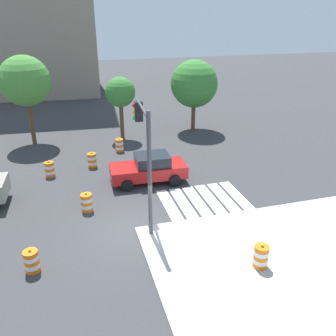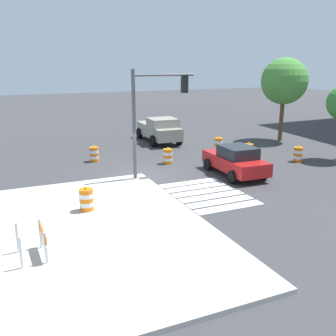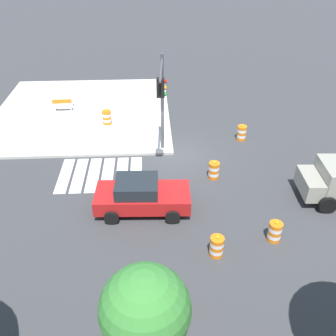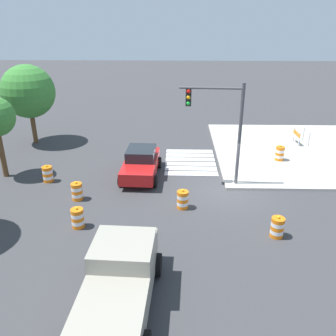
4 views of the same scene
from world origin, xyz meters
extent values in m
plane|color=#38383A|center=(0.00, 0.00, 0.00)|extent=(120.00, 120.00, 0.00)
cube|color=#BCB7AD|center=(6.00, -6.00, 0.07)|extent=(12.00, 12.00, 0.15)
cube|color=silver|center=(2.12, 1.80, 0.01)|extent=(0.60, 3.20, 0.02)
cube|color=silver|center=(2.88, 1.80, 0.01)|extent=(0.60, 3.20, 0.02)
cube|color=silver|center=(3.62, 1.80, 0.01)|extent=(0.60, 3.20, 0.02)
cube|color=silver|center=(4.38, 1.80, 0.01)|extent=(0.60, 3.20, 0.02)
cube|color=silver|center=(5.12, 1.80, 0.01)|extent=(0.60, 3.20, 0.02)
cube|color=silver|center=(5.88, 1.80, 0.01)|extent=(0.60, 3.20, 0.02)
cube|color=red|center=(1.73, 4.76, 0.68)|extent=(4.37, 2.01, 0.70)
cube|color=#1E2328|center=(1.97, 4.75, 1.33)|extent=(1.96, 1.67, 0.60)
cylinder|color=black|center=(0.34, 3.87, 0.33)|extent=(0.67, 0.27, 0.66)
cylinder|color=black|center=(0.41, 5.76, 0.33)|extent=(0.67, 0.27, 0.66)
cylinder|color=black|center=(3.04, 3.76, 0.33)|extent=(0.67, 0.27, 0.66)
cylinder|color=black|center=(3.11, 5.66, 0.33)|extent=(0.67, 0.27, 0.66)
cube|color=gray|center=(-9.64, 4.50, 0.87)|extent=(2.59, 2.11, 0.90)
cube|color=gray|center=(-7.55, 4.41, 1.17)|extent=(1.99, 2.09, 1.50)
cube|color=gray|center=(-6.45, 4.36, 0.87)|extent=(1.49, 1.96, 0.90)
cylinder|color=black|center=(-6.70, 5.39, 0.42)|extent=(0.85, 0.34, 0.84)
cylinder|color=black|center=(-6.79, 3.35, 0.42)|extent=(0.85, 0.34, 0.84)
cylinder|color=orange|center=(0.87, 9.97, 0.09)|extent=(0.56, 0.56, 0.18)
cylinder|color=white|center=(0.87, 9.97, 0.27)|extent=(0.56, 0.56, 0.18)
cylinder|color=orange|center=(0.87, 9.97, 0.45)|extent=(0.56, 0.56, 0.18)
cylinder|color=white|center=(0.87, 9.97, 0.63)|extent=(0.56, 0.56, 0.18)
cylinder|color=orange|center=(0.87, 9.97, 0.81)|extent=(0.56, 0.56, 0.18)
sphere|color=yellow|center=(0.87, 9.97, 0.96)|extent=(0.12, 0.12, 0.12)
cylinder|color=orange|center=(-1.94, 2.37, 0.09)|extent=(0.56, 0.56, 0.18)
cylinder|color=white|center=(-1.94, 2.37, 0.27)|extent=(0.56, 0.56, 0.18)
cylinder|color=orange|center=(-1.94, 2.37, 0.45)|extent=(0.56, 0.56, 0.18)
cylinder|color=white|center=(-1.94, 2.37, 0.63)|extent=(0.56, 0.56, 0.18)
cylinder|color=orange|center=(-1.94, 2.37, 0.81)|extent=(0.56, 0.56, 0.18)
sphere|color=yellow|center=(-1.94, 2.37, 0.96)|extent=(0.12, 0.12, 0.12)
cylinder|color=orange|center=(-4.27, -1.60, 0.09)|extent=(0.56, 0.56, 0.18)
cylinder|color=white|center=(-4.27, -1.60, 0.27)|extent=(0.56, 0.56, 0.18)
cylinder|color=orange|center=(-4.27, -1.60, 0.45)|extent=(0.56, 0.56, 0.18)
cylinder|color=white|center=(-4.27, -1.60, 0.63)|extent=(0.56, 0.56, 0.18)
cylinder|color=orange|center=(-4.27, -1.60, 0.81)|extent=(0.56, 0.56, 0.18)
sphere|color=yellow|center=(-4.27, -1.60, 0.96)|extent=(0.12, 0.12, 0.12)
cylinder|color=orange|center=(-1.21, 7.75, 0.09)|extent=(0.56, 0.56, 0.18)
cylinder|color=white|center=(-1.21, 7.75, 0.27)|extent=(0.56, 0.56, 0.18)
cylinder|color=orange|center=(-1.21, 7.75, 0.45)|extent=(0.56, 0.56, 0.18)
cylinder|color=white|center=(-1.21, 7.75, 0.63)|extent=(0.56, 0.56, 0.18)
cylinder|color=orange|center=(-1.21, 7.75, 0.81)|extent=(0.56, 0.56, 0.18)
sphere|color=yellow|center=(-1.21, 7.75, 0.96)|extent=(0.12, 0.12, 0.12)
cylinder|color=orange|center=(-3.76, 7.04, 0.09)|extent=(0.56, 0.56, 0.18)
cylinder|color=white|center=(-3.76, 7.04, 0.27)|extent=(0.56, 0.56, 0.18)
cylinder|color=orange|center=(-3.76, 7.04, 0.45)|extent=(0.56, 0.56, 0.18)
cylinder|color=white|center=(-3.76, 7.04, 0.63)|extent=(0.56, 0.56, 0.18)
cylinder|color=orange|center=(-3.76, 7.04, 0.81)|extent=(0.56, 0.56, 0.18)
sphere|color=yellow|center=(-3.76, 7.04, 0.96)|extent=(0.12, 0.12, 0.12)
cylinder|color=orange|center=(4.09, -3.90, 0.24)|extent=(0.56, 0.56, 0.18)
cylinder|color=white|center=(4.09, -3.90, 0.42)|extent=(0.56, 0.56, 0.18)
cylinder|color=orange|center=(4.09, -3.90, 0.60)|extent=(0.56, 0.56, 0.18)
cylinder|color=white|center=(4.09, -3.90, 0.78)|extent=(0.56, 0.56, 0.18)
cylinder|color=orange|center=(4.09, -3.90, 0.96)|extent=(0.56, 0.56, 0.18)
sphere|color=yellow|center=(4.09, -3.90, 1.11)|extent=(0.12, 0.12, 0.12)
cube|color=silver|center=(6.78, -5.97, 0.65)|extent=(0.07, 0.07, 1.00)
cube|color=silver|center=(6.80, -6.67, 0.65)|extent=(0.07, 0.07, 1.00)
cube|color=silver|center=(7.88, -5.93, 0.65)|extent=(0.07, 0.07, 1.00)
cube|color=silver|center=(7.90, -6.63, 0.65)|extent=(0.07, 0.07, 1.00)
cube|color=orange|center=(7.33, -5.93, 0.90)|extent=(1.30, 0.08, 0.28)
cube|color=white|center=(7.33, -5.93, 0.60)|extent=(1.30, 0.08, 0.20)
cylinder|color=#4C4C51|center=(0.60, -0.60, 2.90)|extent=(0.18, 0.18, 5.50)
cylinder|color=#4C4C51|center=(0.70, 1.00, 5.35)|extent=(0.32, 3.20, 0.12)
cube|color=black|center=(0.77, 2.11, 4.90)|extent=(0.38, 0.30, 0.90)
sphere|color=red|center=(0.58, 2.13, 5.20)|extent=(0.20, 0.20, 0.20)
sphere|color=#F2A514|center=(0.58, 2.13, 4.90)|extent=(0.20, 0.20, 0.20)
sphere|color=green|center=(0.58, 2.13, 4.60)|extent=(0.20, 0.20, 0.20)
cylinder|color=brown|center=(1.53, 12.72, 1.40)|extent=(0.30, 0.30, 2.80)
cylinder|color=brown|center=(7.47, 13.18, 1.24)|extent=(0.33, 0.33, 2.49)
sphere|color=#387F33|center=(7.47, 13.18, 3.79)|extent=(3.72, 3.72, 3.72)
camera|label=1|loc=(-2.29, -13.42, 9.13)|focal=38.05mm
camera|label=2|loc=(18.85, -6.80, 5.97)|focal=41.16mm
camera|label=3|loc=(1.27, 18.16, 11.19)|focal=39.69mm
camera|label=4|loc=(-16.97, 2.68, 8.66)|focal=37.47mm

